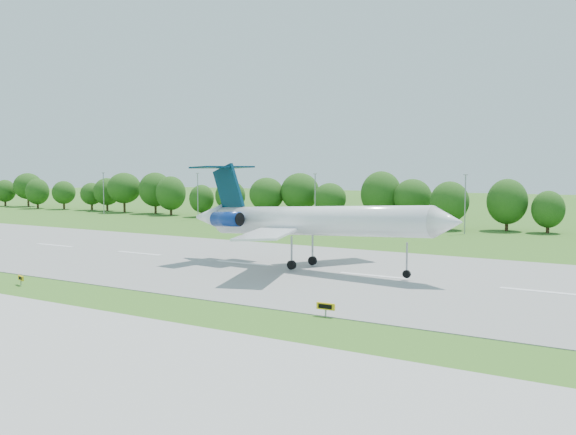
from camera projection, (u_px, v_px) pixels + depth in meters
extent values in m
plane|color=#2D5716|center=(108.00, 293.00, 69.19)|extent=(600.00, 600.00, 0.00)
cube|color=gray|center=(242.00, 263.00, 90.44)|extent=(400.00, 45.00, 0.08)
cylinder|color=#382314|center=(24.00, 202.00, 220.19)|extent=(0.70, 0.70, 3.60)
sphere|color=#184110|center=(24.00, 189.00, 219.85)|extent=(8.40, 8.40, 8.40)
cylinder|color=#382314|center=(106.00, 206.00, 199.35)|extent=(0.70, 0.70, 3.60)
sphere|color=#184110|center=(106.00, 191.00, 199.01)|extent=(8.40, 8.40, 8.40)
cylinder|color=#382314|center=(207.00, 210.00, 178.52)|extent=(0.70, 0.70, 3.60)
sphere|color=#184110|center=(207.00, 194.00, 178.18)|extent=(8.40, 8.40, 8.40)
cylinder|color=#382314|center=(335.00, 215.00, 157.68)|extent=(0.70, 0.70, 3.60)
sphere|color=#184110|center=(335.00, 198.00, 157.34)|extent=(8.40, 8.40, 8.40)
cylinder|color=#382314|center=(501.00, 223.00, 136.85)|extent=(0.70, 0.70, 3.60)
sphere|color=#184110|center=(502.00, 202.00, 136.51)|extent=(8.40, 8.40, 8.40)
cylinder|color=gray|center=(104.00, 194.00, 185.32)|extent=(0.24, 0.24, 12.00)
cube|color=gray|center=(103.00, 173.00, 184.85)|extent=(0.90, 0.25, 0.18)
cylinder|color=gray|center=(198.00, 197.00, 167.09)|extent=(0.24, 0.24, 12.00)
cube|color=gray|center=(198.00, 173.00, 166.62)|extent=(0.90, 0.25, 0.18)
cylinder|color=gray|center=(315.00, 200.00, 148.86)|extent=(0.24, 0.24, 12.00)
cube|color=gray|center=(315.00, 174.00, 148.39)|extent=(0.90, 0.25, 0.18)
cylinder|color=gray|center=(465.00, 205.00, 130.63)|extent=(0.24, 0.24, 12.00)
cube|color=gray|center=(466.00, 175.00, 130.16)|extent=(0.90, 0.25, 0.18)
cylinder|color=white|center=(316.00, 221.00, 83.77)|extent=(33.10, 6.82, 5.20)
cone|color=white|center=(448.00, 222.00, 72.90)|extent=(3.99, 4.14, 3.97)
cone|color=white|center=(210.00, 217.00, 95.14)|extent=(5.73, 4.30, 4.04)
cube|color=white|center=(268.00, 234.00, 78.93)|extent=(9.94, 15.21, 0.50)
cube|color=white|center=(335.00, 225.00, 91.14)|extent=(11.87, 15.02, 0.50)
cube|color=#05293A|center=(229.00, 189.00, 92.59)|extent=(5.79, 1.07, 7.44)
cube|color=#05293A|center=(223.00, 167.00, 93.00)|extent=(4.44, 10.65, 0.39)
cylinder|color=navy|center=(227.00, 219.00, 89.34)|extent=(4.84, 2.49, 2.27)
cylinder|color=navy|center=(253.00, 217.00, 93.88)|extent=(4.84, 2.49, 2.27)
cylinder|color=gray|center=(407.00, 258.00, 76.25)|extent=(0.22, 0.22, 3.82)
cylinder|color=black|center=(407.00, 274.00, 76.40)|extent=(1.01, 0.42, 0.98)
cylinder|color=gray|center=(292.00, 250.00, 83.45)|extent=(0.26, 0.26, 3.82)
cylinder|color=black|center=(292.00, 265.00, 83.60)|extent=(1.24, 0.60, 1.20)
cylinder|color=gray|center=(313.00, 247.00, 87.29)|extent=(0.26, 0.26, 3.82)
cylinder|color=black|center=(312.00, 261.00, 87.44)|extent=(1.24, 0.60, 1.20)
cube|color=gray|center=(21.00, 282.00, 73.80)|extent=(0.13, 0.13, 0.70)
cube|color=yellow|center=(21.00, 278.00, 73.76)|extent=(1.56, 0.68, 0.55)
cube|color=black|center=(20.00, 278.00, 73.69)|extent=(1.14, 0.40, 0.35)
cube|color=gray|center=(326.00, 312.00, 58.19)|extent=(0.12, 0.12, 0.79)
cube|color=yellow|center=(326.00, 306.00, 58.15)|extent=(1.81, 0.28, 0.62)
cube|color=black|center=(325.00, 307.00, 58.04)|extent=(1.35, 0.08, 0.39)
imported|color=white|center=(280.00, 222.00, 152.91)|extent=(4.14, 2.36, 1.29)
imported|color=silver|center=(367.00, 227.00, 139.83)|extent=(4.05, 1.78, 1.36)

